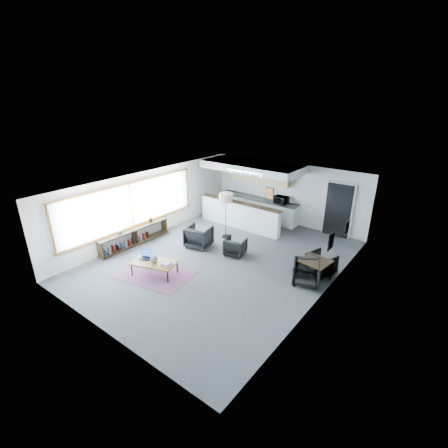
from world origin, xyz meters
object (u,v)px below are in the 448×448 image
Objects in this scene: coffee_table at (154,263)px; floor_lamp at (226,199)px; book_stack at (167,264)px; armchair_left at (199,236)px; microwave at (281,199)px; dining_chair_near at (306,273)px; laptop at (146,256)px; dining_table at (315,262)px; armchair_right at (235,246)px; dining_chair_far at (321,264)px; ceramic_pot at (154,258)px.

floor_lamp reaches higher than coffee_table.
book_stack is (0.47, 0.08, 0.08)m from coffee_table.
microwave reaches higher than armchair_left.
armchair_left is at bearing 157.54° from dining_chair_near.
floor_lamp reaches higher than microwave.
laptop reaches higher than dining_table.
dining_table reaches higher than coffee_table.
armchair_right reaches higher than dining_table.
laptop is 5.20m from dining_table.
dining_chair_far is at bearing 19.75° from coffee_table.
armchair_left is 4.32m from dining_table.
dining_chair_far is 4.30m from microwave.
dining_chair_far reaches higher than coffee_table.
laptop is 0.81× the size of microwave.
microwave is at bearing -120.48° from armchair_left.
ceramic_pot is at bearing -95.38° from microwave.
dining_chair_far is at bearing 41.24° from book_stack.
floor_lamp is (0.02, 3.62, 1.15)m from coffee_table.
armchair_right is 2.72m from dining_chair_near.
dining_table is (4.05, -0.92, -0.95)m from floor_lamp.
dining_chair_far reaches higher than book_stack.
floor_lamp reaches higher than laptop.
laptop is (-0.40, 0.03, 0.11)m from coffee_table.
ceramic_pot is at bearing 83.40° from armchair_left.
coffee_table is at bearing -29.13° from laptop.
microwave is at bearing 80.69° from ceramic_pot.
ceramic_pot is (-0.00, 0.00, 0.15)m from coffee_table.
ceramic_pot is at bearing 86.60° from coffee_table.
book_stack is 0.49× the size of armchair_right.
armchair_left reaches higher than dining_table.
armchair_left reaches higher than book_stack.
ceramic_pot is 6.26m from microwave.
ceramic_pot reaches higher than dining_table.
armchair_left is (-0.71, 2.25, -0.05)m from book_stack.
dining_table is at bearing 36.05° from book_stack.
ceramic_pot is at bearing 55.15° from dining_chair_far.
microwave is at bearing 84.96° from book_stack.
floor_lamp is 4.28m from dining_chair_near.
book_stack is at bearing -21.25° from laptop.
dining_chair_far is (4.05, -0.38, -1.24)m from floor_lamp.
laptop reaches higher than dining_chair_far.
floor_lamp is (0.42, 3.58, 1.04)m from laptop.
armchair_left is 1.54× the size of microwave.
microwave is (0.54, 6.07, 0.64)m from book_stack.
floor_lamp is (-0.45, 3.54, 1.07)m from book_stack.
armchair_left is 0.97× the size of dining_table.
floor_lamp is at bearing 89.69° from ceramic_pot.
dining_chair_near reaches higher than book_stack.
coffee_table is 4.60m from dining_chair_near.
laptop is 2.30m from armchair_left.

